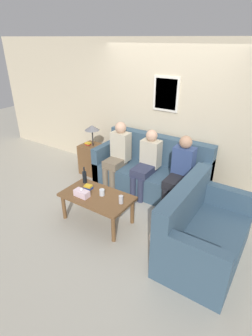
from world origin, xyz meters
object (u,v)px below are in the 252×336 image
Objects in this scene: couch_side at (201,234)px; drinking_glass at (102,192)px; coffee_table at (97,199)px; person_right at (180,170)px; teddy_bear at (157,235)px; wine_bottle at (85,177)px; person_left at (118,153)px; couch_main at (151,173)px; person_middle at (147,161)px.

drinking_glass is at bearing 94.74° from couch_side.
person_right is at bearing 52.75° from coffee_table.
person_right is (0.84, 1.11, 0.25)m from coffee_table.
teddy_bear is at bearing 1.94° from coffee_table.
wine_bottle is 0.23× the size of person_right.
person_left is at bearing 89.34° from wine_bottle.
couch_main is at bearing 60.70° from wine_bottle.
teddy_bear is at bearing -58.04° from couch_main.
person_middle is (-0.01, -0.16, 0.30)m from couch_main.
drinking_glass is 0.08× the size of person_right.
person_middle is at bearing 175.66° from person_right.
couch_main is 5.73× the size of teddy_bear.
couch_main reaches higher than coffee_table.
person_middle is at bearing 57.40° from wine_bottle.
person_left is 1.02× the size of person_right.
person_right is at bearing -4.34° from person_middle.
couch_side is 1.17× the size of person_right.
coffee_table is 11.02× the size of drinking_glass.
person_middle is 1.47m from teddy_bear.
couch_side is 1.21× the size of person_middle.
person_middle reaches higher than coffee_table.
teddy_bear is at bearing -6.51° from wine_bottle.
coffee_table is at bearing -178.06° from teddy_bear.
teddy_bear is at bearing -80.75° from person_right.
person_middle is (0.14, 1.11, 0.12)m from drinking_glass.
couch_main is 1.77m from couch_side.
couch_main is 1.31m from wine_bottle.
drinking_glass is 0.08× the size of person_left.
person_right is (0.64, -0.05, 0.02)m from person_middle.
person_middle is 0.97× the size of person_right.
coffee_table is at bearing -70.35° from person_left.
coffee_table is 0.88× the size of person_left.
couch_side is at bearing -25.67° from person_left.
couch_side is at bearing 4.74° from drinking_glass.
person_right reaches higher than coffee_table.
teddy_bear is (1.43, -0.16, -0.41)m from wine_bottle.
couch_side is (1.35, -1.15, 0.00)m from couch_main.
drinking_glass is (0.06, 0.05, 0.11)m from coffee_table.
wine_bottle is at bearing 154.25° from coffee_table.
person_right is at bearing 53.66° from drinking_glass.
wine_bottle is 0.50m from drinking_glass.
wine_bottle is (-1.98, 0.03, 0.23)m from couch_side.
person_left is at bearing 64.33° from couch_side.
couch_main is at bearing 85.06° from person_middle.
person_left is (0.01, 0.92, 0.10)m from wine_bottle.
wine_bottle is 2.84× the size of drinking_glass.
teddy_bear is (0.80, -1.28, -0.18)m from couch_main.
wine_bottle reaches higher than drinking_glass.
person_middle reaches higher than drinking_glass.
person_middle reaches higher than couch_main.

